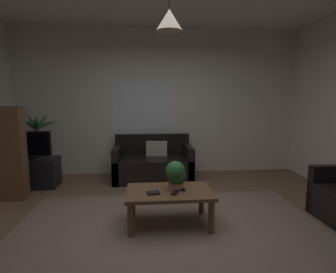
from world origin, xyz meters
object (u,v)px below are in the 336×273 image
Objects in this scene: tv at (28,145)px; potted_palm_corner at (39,152)px; remote_on_table_1 at (178,190)px; pendant_lamp at (169,20)px; coffee_table at (169,196)px; book_on_table_0 at (153,193)px; remote_on_table_0 at (175,192)px; tv_stand at (31,173)px; potted_plant_on_table at (176,175)px; couch_under_window at (153,165)px.

tv is 0.57× the size of potted_palm_corner.
remote_on_table_1 is 0.25× the size of pendant_lamp.
remote_on_table_1 is at bearing -4.90° from coffee_table.
coffee_table is at bearing 26.25° from book_on_table_0.
pendant_lamp reaches higher than remote_on_table_1.
remote_on_table_0 reaches higher than coffee_table.
tv_stand is at bearing 144.29° from coffee_table.
pendant_lamp is at bearing -35.35° from tv.
coffee_table is at bearing -155.03° from potted_plant_on_table.
remote_on_table_0 is 3.15m from potted_palm_corner.
remote_on_table_0 is 0.22m from potted_plant_on_table.
tv_stand reaches higher than remote_on_table_0.
book_on_table_0 is 0.15× the size of tv_stand.
remote_on_table_0 is 0.25× the size of pendant_lamp.
tv_stand is (-2.32, 1.57, -0.36)m from potted_plant_on_table.
potted_palm_corner is (-0.01, 0.43, 0.28)m from tv_stand.
book_on_table_0 is 0.31m from remote_on_table_1.
coffee_table is 1.37× the size of tv.
pendant_lamp reaches higher than potted_plant_on_table.
coffee_table is (0.13, -1.89, 0.08)m from couch_under_window.
tv is (0.00, -0.02, 0.49)m from tv_stand.
coffee_table is 0.14m from remote_on_table_0.
coffee_table is at bearing -85.96° from couch_under_window.
remote_on_table_1 is (0.30, 0.09, -0.00)m from book_on_table_0.
tv reaches higher than potted_plant_on_table.
tv_stand is 3.47m from pendant_lamp.
remote_on_table_1 is at bearing -4.90° from pendant_lamp.
remote_on_table_0 is (0.25, -0.00, -0.00)m from book_on_table_0.
couch_under_window is at bearing -3.97° from potted_palm_corner.
coffee_table is 3.04m from potted_palm_corner.
potted_plant_on_table reaches higher than remote_on_table_1.
tv_stand is (-2.11, -0.28, -0.03)m from couch_under_window.
couch_under_window is 2.82m from pendant_lamp.
remote_on_table_0 is at bearing -99.25° from potted_plant_on_table.
coffee_table is 6.35× the size of remote_on_table_1.
book_on_table_0 is at bearing -153.75° from pendant_lamp.
book_on_table_0 is 0.25m from remote_on_table_0.
tv is (-2.30, 1.69, 0.30)m from remote_on_table_0.
tv_stand is (-2.05, 1.70, -0.19)m from book_on_table_0.
potted_palm_corner is at bearing 91.26° from tv.
pendant_lamp is (2.25, -2.04, 1.83)m from potted_palm_corner.
couch_under_window is 10.55× the size of book_on_table_0.
potted_plant_on_table is at bearing -33.71° from tv.
remote_on_table_0 is 2.87m from tv.
coffee_table is at bearing -35.35° from tv.
tv_stand is (-2.35, 1.62, -0.19)m from remote_on_table_1.
couch_under_window is 2.18m from tv.
potted_plant_on_table is at bearing -40.63° from potted_palm_corner.
potted_palm_corner reaches higher than remote_on_table_0.
book_on_table_0 is at bearing 110.96° from remote_on_table_1.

